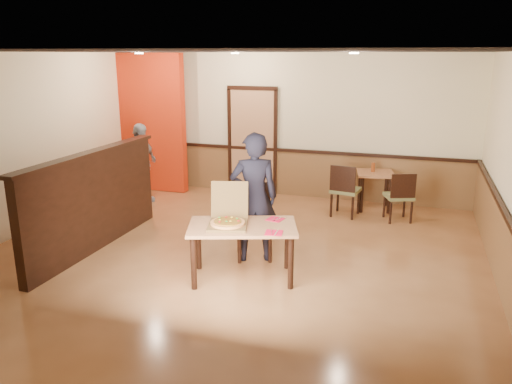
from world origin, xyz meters
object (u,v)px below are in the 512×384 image
Objects in this scene: side_chair_right at (400,195)px; pizza_box at (228,220)px; passerby at (141,164)px; main_table at (242,233)px; side_table at (375,181)px; diner_chair at (254,217)px; diner at (254,198)px; side_chair_left at (345,188)px; condiment at (373,167)px.

pizza_box is (-1.95, -2.98, 0.30)m from side_chair_right.
passerby is (-4.74, -0.36, 0.29)m from side_chair_right.
main_table is 1.74× the size of side_chair_right.
passerby is at bearing -167.22° from side_table.
pizza_box is (-0.06, -0.83, 0.22)m from diner_chair.
main_table is 3.78m from side_table.
main_table is 2.00× the size of side_table.
diner is at bearing 30.37° from side_chair_right.
diner_chair is 0.37m from diner.
diner is at bearing 76.74° from side_chair_left.
side_chair_right is at bearing -152.35° from diner.
condiment is at bearing 53.04° from pizza_box.
side_chair_right is at bearing -50.59° from condiment.
side_chair_right is 0.49× the size of diner.
diner_chair reaches higher than side_chair_left.
main_table is 9.10× the size of condiment.
diner is (-1.37, -2.91, 0.37)m from side_table.
side_chair_left is at bearing 55.66° from pizza_box.
side_chair_right is at bearing -79.73° from passerby.
side_chair_left is 2.49m from diner.
passerby is at bearing -16.64° from side_chair_right.
passerby is at bearing -166.72° from condiment.
diner reaches higher than side_chair_left.
pizza_box is at bearing 79.42° from side_chair_left.
side_table is 4.55× the size of condiment.
main_table is at bearing -109.48° from condiment.
passerby is (-3.80, -0.35, 0.25)m from side_chair_left.
main_table is 0.84× the size of diner.
main_table is 0.25m from pizza_box.
diner reaches higher than condiment.
diner is (-0.05, 0.63, 0.29)m from main_table.
condiment is (0.41, 0.65, 0.27)m from side_chair_left.
side_table is 3.90m from pizza_box.
diner_chair is 1.36× the size of side_table.
diner_chair is 6.21× the size of condiment.
side_table is at bearing -28.02° from condiment.
diner_chair is 3.37m from passerby.
condiment is at bearing -114.05° from side_chair_left.
side_table is 4.38m from passerby.
side_table is at bearing 41.73° from diner_chair.
diner is 0.71m from pizza_box.
diner_chair reaches higher than side_table.
diner reaches higher than pizza_box.
side_chair_left is 1.08× the size of side_chair_right.
side_chair_right is at bearing 39.98° from main_table.
side_chair_left is at bearing 44.81° from diner_chair.
main_table is at bearing -103.17° from diner_chair.
side_table is (1.42, 2.76, -0.04)m from diner_chair.
side_chair_left is 0.61× the size of passerby.
side_chair_right is (1.89, 2.15, -0.09)m from diner_chair.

